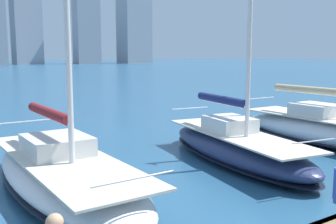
% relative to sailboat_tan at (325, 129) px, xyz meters
% --- Properties ---
extents(sailboat_tan, '(2.79, 9.04, 12.98)m').
position_rel_sailboat_tan_xyz_m(sailboat_tan, '(0.00, 0.00, 0.00)').
color(sailboat_tan, white).
rests_on(sailboat_tan, ground).
extents(sailboat_navy, '(3.69, 8.74, 10.25)m').
position_rel_sailboat_tan_xyz_m(sailboat_navy, '(5.41, -0.01, -0.08)').
color(sailboat_navy, navy).
rests_on(sailboat_navy, ground).
extents(sailboat_maroon, '(3.16, 9.24, 10.74)m').
position_rel_sailboat_tan_xyz_m(sailboat_maroon, '(12.01, -0.21, -0.10)').
color(sailboat_maroon, white).
rests_on(sailboat_maroon, ground).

